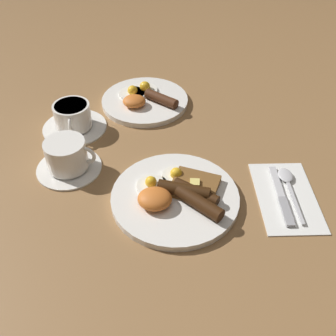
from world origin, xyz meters
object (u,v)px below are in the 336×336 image
(breakfast_plate_far, at_px, (144,100))
(spoon, at_px, (287,181))
(breakfast_plate_near, at_px, (177,195))
(knife, at_px, (282,198))
(teacup_far, at_px, (73,119))
(teacup_near, at_px, (67,157))

(breakfast_plate_far, relative_size, spoon, 1.46)
(breakfast_plate_near, relative_size, knife, 1.55)
(knife, relative_size, spoon, 1.05)
(teacup_far, bearing_deg, knife, -24.71)
(teacup_far, distance_m, knife, 0.54)
(breakfast_plate_far, relative_size, teacup_far, 1.47)
(breakfast_plate_far, distance_m, teacup_far, 0.21)
(breakfast_plate_near, relative_size, spoon, 1.63)
(breakfast_plate_far, bearing_deg, knife, -47.47)
(teacup_near, distance_m, knife, 0.47)
(breakfast_plate_far, xyz_separation_m, spoon, (0.34, -0.30, -0.00))
(teacup_near, xyz_separation_m, teacup_far, (-0.02, 0.15, -0.00))
(teacup_far, relative_size, spoon, 0.99)
(breakfast_plate_far, xyz_separation_m, knife, (0.32, -0.35, -0.01))
(knife, bearing_deg, teacup_far, 60.88)
(breakfast_plate_near, bearing_deg, knife, 3.24)
(teacup_far, xyz_separation_m, spoon, (0.51, -0.18, -0.02))
(breakfast_plate_near, relative_size, breakfast_plate_far, 1.12)
(breakfast_plate_near, height_order, spoon, breakfast_plate_near)
(teacup_far, distance_m, spoon, 0.54)
(breakfast_plate_near, bearing_deg, teacup_near, 161.20)
(breakfast_plate_far, height_order, spoon, breakfast_plate_far)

